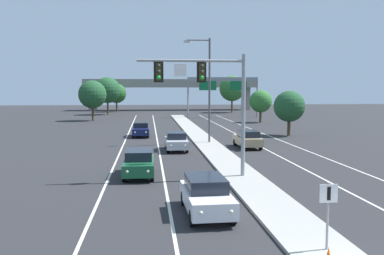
% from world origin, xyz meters
% --- Properties ---
extents(median_island, '(2.40, 110.00, 0.15)m').
position_xyz_m(median_island, '(0.00, 18.00, 0.07)').
color(median_island, '#9E9B93').
rests_on(median_island, ground).
extents(lane_stripe_oncoming_center, '(0.14, 100.00, 0.01)m').
position_xyz_m(lane_stripe_oncoming_center, '(-4.70, 25.00, 0.00)').
color(lane_stripe_oncoming_center, silver).
rests_on(lane_stripe_oncoming_center, ground).
extents(lane_stripe_receding_center, '(0.14, 100.00, 0.01)m').
position_xyz_m(lane_stripe_receding_center, '(4.70, 25.00, 0.00)').
color(lane_stripe_receding_center, silver).
rests_on(lane_stripe_receding_center, ground).
extents(edge_stripe_left, '(0.14, 100.00, 0.01)m').
position_xyz_m(edge_stripe_left, '(-8.00, 25.00, 0.00)').
color(edge_stripe_left, silver).
rests_on(edge_stripe_left, ground).
extents(edge_stripe_right, '(0.14, 100.00, 0.01)m').
position_xyz_m(edge_stripe_right, '(8.00, 25.00, 0.00)').
color(edge_stripe_right, silver).
rests_on(edge_stripe_right, ground).
extents(overhead_signal_mast, '(6.36, 0.44, 7.20)m').
position_xyz_m(overhead_signal_mast, '(-1.99, 14.29, 5.29)').
color(overhead_signal_mast, gray).
rests_on(overhead_signal_mast, median_island).
extents(median_sign_post, '(0.60, 0.10, 2.20)m').
position_xyz_m(median_sign_post, '(0.12, 2.53, 1.59)').
color(median_sign_post, gray).
rests_on(median_sign_post, median_island).
extents(street_lamp_median, '(2.58, 0.28, 10.00)m').
position_xyz_m(street_lamp_median, '(0.08, 30.26, 5.79)').
color(street_lamp_median, '#4C4C51').
rests_on(street_lamp_median, median_island).
extents(car_oncoming_white, '(1.93, 4.51, 1.58)m').
position_xyz_m(car_oncoming_white, '(-3.17, 7.31, 0.82)').
color(car_oncoming_white, silver).
rests_on(car_oncoming_white, ground).
extents(car_oncoming_green, '(1.87, 4.49, 1.58)m').
position_xyz_m(car_oncoming_green, '(-6.19, 15.48, 0.82)').
color(car_oncoming_green, '#195633').
rests_on(car_oncoming_green, ground).
extents(car_oncoming_silver, '(1.82, 4.47, 1.58)m').
position_xyz_m(car_oncoming_silver, '(-3.22, 25.98, 0.82)').
color(car_oncoming_silver, '#B7B7BC').
rests_on(car_oncoming_silver, ground).
extents(car_oncoming_navy, '(1.85, 4.48, 1.58)m').
position_xyz_m(car_oncoming_navy, '(-6.44, 36.95, 0.82)').
color(car_oncoming_navy, '#141E4C').
rests_on(car_oncoming_navy, ground).
extents(car_receding_tan, '(1.88, 4.49, 1.58)m').
position_xyz_m(car_receding_tan, '(3.31, 26.90, 0.82)').
color(car_receding_tan, tan).
rests_on(car_receding_tan, ground).
extents(highway_sign_gantry, '(13.28, 0.42, 7.50)m').
position_xyz_m(highway_sign_gantry, '(8.20, 67.10, 6.16)').
color(highway_sign_gantry, gray).
rests_on(highway_sign_gantry, ground).
extents(overpass_bridge, '(42.40, 6.40, 7.65)m').
position_xyz_m(overpass_bridge, '(0.00, 95.44, 5.78)').
color(overpass_bridge, gray).
rests_on(overpass_bridge, ground).
extents(tree_far_left_c, '(4.64, 4.64, 6.72)m').
position_xyz_m(tree_far_left_c, '(-14.81, 61.29, 4.38)').
color(tree_far_left_c, '#4C3823').
rests_on(tree_far_left_c, ground).
extents(tree_far_right_a, '(3.54, 3.54, 5.12)m').
position_xyz_m(tree_far_right_a, '(10.30, 36.13, 3.33)').
color(tree_far_right_a, '#4C3823').
rests_on(tree_far_right_a, ground).
extents(tree_far_left_b, '(4.51, 4.51, 6.53)m').
position_xyz_m(tree_far_left_b, '(-12.87, 88.55, 4.26)').
color(tree_far_left_b, '#4C3823').
rests_on(tree_far_left_b, ground).
extents(tree_far_right_c, '(5.68, 5.68, 8.22)m').
position_xyz_m(tree_far_right_c, '(13.06, 82.85, 5.37)').
color(tree_far_right_c, '#4C3823').
rests_on(tree_far_right_c, ground).
extents(tree_far_right_b, '(3.55, 3.55, 5.13)m').
position_xyz_m(tree_far_right_b, '(12.06, 54.89, 3.35)').
color(tree_far_right_b, '#4C3823').
rests_on(tree_far_right_b, ground).
extents(tree_far_left_a, '(5.31, 5.31, 7.69)m').
position_xyz_m(tree_far_left_a, '(-13.90, 77.88, 5.02)').
color(tree_far_left_a, '#4C3823').
rests_on(tree_far_left_a, ground).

